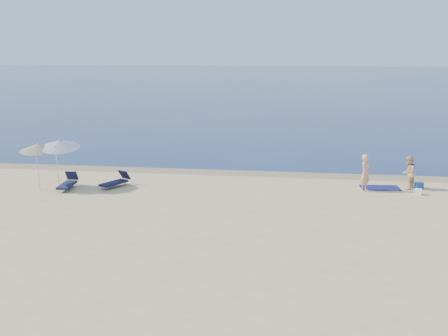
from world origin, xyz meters
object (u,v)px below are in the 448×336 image
object	(u,v)px
person_right	(409,173)
blue_cooler	(419,185)
umbrella_near	(59,144)
person_left	(366,173)

from	to	relation	value
person_right	blue_cooler	world-z (taller)	person_right
person_right	umbrella_near	bearing A→B (deg)	-59.20
person_left	umbrella_near	xyz separation A→B (m)	(-14.62, -1.52, 1.30)
person_left	umbrella_near	bearing A→B (deg)	128.73
umbrella_near	person_left	bearing A→B (deg)	-5.98
person_left	person_right	distance (m)	2.20
person_left	umbrella_near	size ratio (longest dim) A/B	0.70
person_right	blue_cooler	bearing A→B (deg)	139.16
blue_cooler	umbrella_near	size ratio (longest dim) A/B	0.16
blue_cooler	umbrella_near	bearing A→B (deg)	164.30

